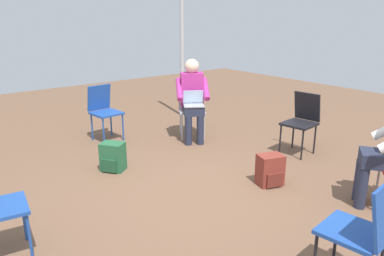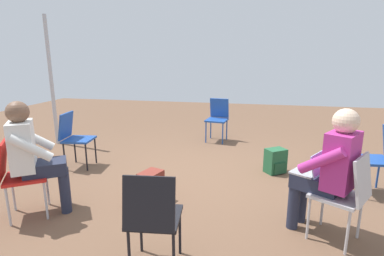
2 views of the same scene
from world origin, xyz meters
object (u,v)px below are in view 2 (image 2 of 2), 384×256
at_px(chair_west, 153,215).
at_px(backpack_by_empty_chair, 151,188).
at_px(chair_southwest, 346,192).
at_px(chair_east, 218,117).
at_px(person_in_white, 33,152).
at_px(chair_north, 74,136).
at_px(person_with_laptop, 329,166).
at_px(chair_south, 380,156).
at_px(chair_northwest, 18,173).
at_px(backpack_near_laptop_user, 275,162).

xyz_separation_m(chair_west, backpack_by_empty_chair, (1.15, 0.43, -0.34)).
bearing_deg(chair_southwest, chair_east, 57.94).
bearing_deg(backpack_by_empty_chair, person_in_white, 115.68).
xyz_separation_m(chair_north, backpack_by_empty_chair, (-0.85, -1.52, -0.34)).
relative_size(chair_west, person_with_laptop, 0.69).
height_order(chair_south, person_in_white, person_in_white).
bearing_deg(chair_northwest, chair_west, 37.82).
bearing_deg(chair_south, chair_north, 83.32).
distance_m(chair_southwest, chair_west, 1.72).
distance_m(chair_west, person_in_white, 1.66).
bearing_deg(backpack_near_laptop_user, backpack_by_empty_chair, 129.41).
relative_size(chair_northwest, person_with_laptop, 0.69).
relative_size(chair_east, backpack_by_empty_chair, 2.36).
xyz_separation_m(person_with_laptop, backpack_near_laptop_user, (1.54, 0.35, -0.53)).
distance_m(chair_south, chair_north, 4.19).
bearing_deg(backpack_by_empty_chair, chair_southwest, -101.73).
relative_size(chair_northwest, chair_southwest, 1.00).
height_order(chair_west, person_with_laptop, person_with_laptop).
bearing_deg(person_in_white, chair_west, 33.23).
height_order(chair_northwest, chair_north, same).
bearing_deg(chair_west, chair_southwest, 18.92).
height_order(chair_northwest, backpack_near_laptop_user, chair_northwest).
bearing_deg(chair_east, chair_northwest, 71.77).
relative_size(chair_northwest, chair_west, 1.00).
xyz_separation_m(person_in_white, backpack_near_laptop_user, (1.75, -2.58, -0.54)).
distance_m(chair_south, person_in_white, 3.98).
bearing_deg(chair_north, person_with_laptop, 63.84).
relative_size(chair_southwest, chair_west, 1.00).
xyz_separation_m(chair_east, backpack_near_laptop_user, (-1.56, -1.05, -0.34)).
relative_size(person_with_laptop, person_in_white, 1.00).
height_order(chair_southwest, person_in_white, person_in_white).
distance_m(chair_northwest, person_with_laptop, 3.09).
bearing_deg(person_in_white, backpack_by_empty_chair, 81.09).
xyz_separation_m(chair_west, chair_east, (3.93, -0.00, 0.00)).
bearing_deg(chair_northwest, chair_southwest, 59.11).
bearing_deg(chair_southwest, person_with_laptop, 90.00).
distance_m(chair_northwest, chair_east, 3.79).
distance_m(chair_southwest, person_with_laptop, 0.26).
xyz_separation_m(chair_southwest, backpack_by_empty_chair, (0.41, 1.98, -0.34)).
bearing_deg(chair_south, backpack_by_empty_chair, 100.36).
height_order(chair_northwest, person_in_white, person_in_white).
height_order(chair_south, chair_east, same).
relative_size(chair_east, person_in_white, 0.69).
bearing_deg(chair_east, chair_north, 52.55).
height_order(chair_west, person_in_white, person_in_white).
distance_m(chair_northwest, person_in_white, 0.26).
xyz_separation_m(backpack_near_laptop_user, backpack_by_empty_chair, (-1.22, 1.49, 0.00)).
relative_size(chair_south, person_with_laptop, 0.69).
bearing_deg(person_in_white, chair_south, 74.26).
bearing_deg(person_in_white, chair_north, 162.85).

